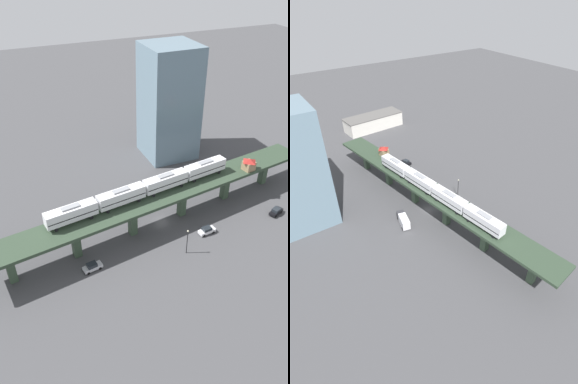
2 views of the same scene
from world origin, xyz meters
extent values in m
plane|color=#424244|center=(0.00, 0.00, 0.00)|extent=(400.00, 400.00, 0.00)
cube|color=#2C3D2C|center=(0.00, 0.00, 8.43)|extent=(21.66, 92.25, 0.80)
cube|color=#384C38|center=(5.59, -38.09, 4.02)|extent=(2.04, 2.04, 8.03)
cube|color=#384C38|center=(3.41, -23.25, 4.02)|extent=(2.04, 2.04, 8.03)
cube|color=#384C38|center=(1.23, -8.41, 4.02)|extent=(2.04, 2.04, 8.03)
cube|color=#384C38|center=(-0.94, 6.43, 4.02)|extent=(2.04, 2.04, 8.03)
cube|color=#384C38|center=(-3.12, 21.27, 4.02)|extent=(2.04, 2.04, 8.03)
cube|color=#384C38|center=(-5.30, 36.11, 4.02)|extent=(2.04, 2.04, 8.03)
cube|color=silver|center=(1.99, -23.21, 11.37)|extent=(4.51, 12.28, 3.10)
cube|color=black|center=(1.99, -23.21, 11.07)|extent=(4.52, 12.05, 0.24)
cube|color=gray|center=(1.99, -23.21, 13.10)|extent=(1.99, 4.36, 0.36)
cylinder|color=black|center=(1.42, -27.54, 9.25)|extent=(0.34, 0.86, 0.84)
cylinder|color=black|center=(3.78, -27.20, 9.25)|extent=(0.34, 0.86, 0.84)
cylinder|color=black|center=(0.20, -19.23, 9.25)|extent=(0.34, 0.86, 0.84)
cylinder|color=black|center=(2.56, -18.88, 9.25)|extent=(0.34, 0.86, 0.84)
cube|color=silver|center=(0.16, -10.75, 11.37)|extent=(4.51, 12.28, 3.10)
cube|color=black|center=(0.16, -10.75, 11.07)|extent=(4.52, 12.05, 0.24)
cube|color=gray|center=(0.16, -10.75, 13.10)|extent=(1.99, 4.36, 0.36)
cylinder|color=black|center=(-0.41, -15.07, 9.25)|extent=(0.34, 0.86, 0.84)
cylinder|color=black|center=(1.95, -14.73, 9.25)|extent=(0.34, 0.86, 0.84)
cylinder|color=black|center=(-1.63, -6.76, 9.25)|extent=(0.34, 0.86, 0.84)
cylinder|color=black|center=(0.73, -6.42, 9.25)|extent=(0.34, 0.86, 0.84)
cube|color=silver|center=(-1.67, 1.72, 11.37)|extent=(4.51, 12.28, 3.10)
cube|color=black|center=(-1.67, 1.72, 11.07)|extent=(4.52, 12.05, 0.24)
cube|color=gray|center=(-1.67, 1.72, 13.10)|extent=(1.99, 4.36, 0.36)
cylinder|color=black|center=(-2.24, -2.61, 9.25)|extent=(0.34, 0.86, 0.84)
cylinder|color=black|center=(0.12, -2.26, 9.25)|extent=(0.34, 0.86, 0.84)
cylinder|color=black|center=(-3.45, 5.70, 9.25)|extent=(0.34, 0.86, 0.84)
cylinder|color=black|center=(-1.10, 6.05, 9.25)|extent=(0.34, 0.86, 0.84)
cube|color=silver|center=(-3.50, 14.19, 11.37)|extent=(4.51, 12.28, 3.10)
cube|color=black|center=(-3.50, 14.19, 11.07)|extent=(4.52, 12.05, 0.24)
cube|color=gray|center=(-3.50, 14.19, 13.10)|extent=(1.99, 4.36, 0.36)
cylinder|color=black|center=(-4.06, 9.86, 9.25)|extent=(0.34, 0.86, 0.84)
cylinder|color=black|center=(-1.71, 10.20, 9.25)|extent=(0.34, 0.86, 0.84)
cylinder|color=black|center=(-5.28, 18.17, 9.25)|extent=(0.34, 0.86, 0.84)
cylinder|color=black|center=(-2.93, 18.52, 9.25)|extent=(0.34, 0.86, 0.84)
cube|color=#8C7251|center=(-1.53, 26.95, 10.08)|extent=(3.18, 3.18, 2.50)
pyramid|color=maroon|center=(-1.53, 26.95, 11.78)|extent=(3.65, 3.65, 0.90)
cube|color=black|center=(8.98, 29.99, 0.73)|extent=(3.21, 4.75, 0.80)
cube|color=#1E2328|center=(9.03, 29.85, 1.51)|extent=(2.30, 2.63, 0.76)
cylinder|color=black|center=(8.67, 28.35, 0.33)|extent=(0.45, 0.70, 0.66)
cylinder|color=black|center=(10.28, 28.94, 0.33)|extent=(0.45, 0.70, 0.66)
cylinder|color=black|center=(7.68, 31.03, 0.33)|extent=(0.45, 0.70, 0.66)
cylinder|color=black|center=(9.29, 31.62, 0.33)|extent=(0.45, 0.70, 0.66)
cube|color=#B7BABF|center=(9.27, -21.28, 0.73)|extent=(2.47, 4.63, 0.80)
cube|color=#1E2328|center=(9.29, -21.43, 1.51)|extent=(1.96, 2.43, 0.76)
cylinder|color=black|center=(8.65, -22.83, 0.33)|extent=(0.34, 0.69, 0.66)
cylinder|color=black|center=(10.34, -22.56, 0.33)|extent=(0.34, 0.69, 0.66)
cylinder|color=black|center=(8.20, -20.00, 0.33)|extent=(0.34, 0.69, 0.66)
cylinder|color=black|center=(9.89, -19.74, 0.33)|extent=(0.34, 0.69, 0.66)
cube|color=silver|center=(8.52, 8.77, 0.73)|extent=(2.17, 4.54, 0.80)
cube|color=#1E2328|center=(8.53, 8.62, 1.51)|extent=(1.82, 2.33, 0.76)
cylinder|color=black|center=(7.79, 7.27, 0.33)|extent=(0.30, 0.68, 0.66)
cylinder|color=black|center=(9.49, 7.42, 0.33)|extent=(0.30, 0.68, 0.66)
cylinder|color=black|center=(7.54, 10.12, 0.33)|extent=(0.30, 0.68, 0.66)
cylinder|color=black|center=(9.24, 10.27, 0.33)|extent=(0.30, 0.68, 0.66)
cube|color=#333338|center=(-9.42, 1.23, 1.65)|extent=(2.58, 2.43, 2.30)
cube|color=silver|center=(-10.20, -2.29, 1.85)|extent=(3.37, 5.57, 2.70)
cylinder|color=black|center=(-8.46, 1.01, 0.50)|extent=(0.56, 1.05, 1.00)
cylinder|color=black|center=(-10.39, 1.44, 0.50)|extent=(0.56, 1.05, 1.00)
cylinder|color=black|center=(-9.53, -4.04, 0.50)|extent=(0.56, 1.05, 1.00)
cylinder|color=black|center=(-11.55, -3.59, 0.50)|extent=(0.56, 1.05, 1.00)
cylinder|color=black|center=(12.76, 0.62, 3.25)|extent=(0.20, 0.20, 6.50)
sphere|color=beige|center=(12.76, 0.62, 6.72)|extent=(0.44, 0.44, 0.44)
cube|color=slate|center=(-33.37, 17.95, 18.00)|extent=(16.00, 16.00, 36.00)
camera|label=1|loc=(68.37, -33.88, 62.34)|focal=35.00mm
camera|label=2|loc=(-41.49, -64.00, 62.13)|focal=28.00mm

